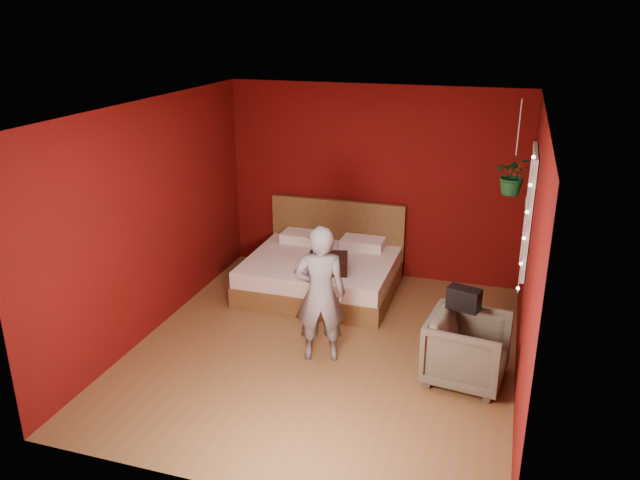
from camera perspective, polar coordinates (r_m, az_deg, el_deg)
The scene contains 10 objects.
floor at distance 6.90m, azimuth 0.36°, elevation -9.92°, with size 4.50×4.50×0.00m, color brown.
room_walls at distance 6.23m, azimuth 0.40°, elevation 3.58°, with size 4.04×4.54×2.62m.
window at distance 6.90m, azimuth 18.50°, elevation 2.61°, with size 0.05×0.97×1.27m.
fairy_lights at distance 6.40m, azimuth 18.28°, elevation 1.29°, with size 0.04×0.04×1.45m.
bed at distance 8.18m, azimuth 0.26°, elevation -2.80°, with size 1.89×1.60×1.04m.
person at distance 6.40m, azimuth 0.01°, elevation -4.98°, with size 0.54×0.35×1.48m, color slate.
armchair at distance 6.36m, azimuth 13.30°, elevation -9.70°, with size 0.74×0.76×0.69m, color #5A5A47.
handbag at distance 6.30m, azimuth 13.03°, elevation -5.25°, with size 0.32×0.16×0.23m, color black.
throw_pillow at distance 7.65m, azimuth 0.74°, elevation -2.15°, with size 0.47×0.47×0.17m, color black.
hanging_plant at distance 7.16m, azimuth 17.29°, elevation 5.69°, with size 0.43×0.38×1.04m.
Camera 1 is at (1.75, -5.71, 3.45)m, focal length 35.00 mm.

